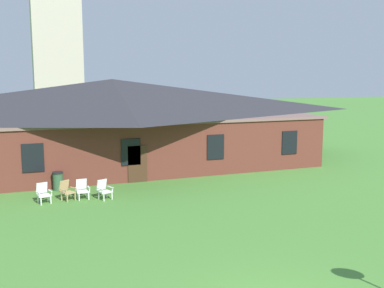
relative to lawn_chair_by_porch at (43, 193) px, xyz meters
The scene contains 7 objects.
brick_building 9.32m from the lawn_chair_by_porch, 57.38° to the left, with size 26.90×10.40×5.78m.
dome_tower 29.00m from the lawn_chair_by_porch, 83.75° to the left, with size 5.18×5.18×20.00m.
lawn_chair_by_porch is the anchor object (origin of this frame).
lawn_chair_near_door 1.09m from the lawn_chair_by_porch, ahead, with size 0.84×0.86×0.96m.
lawn_chair_left_end 1.83m from the lawn_chair_by_porch, ahead, with size 0.67×0.70×0.96m.
lawn_chair_middle 2.82m from the lawn_chair_by_porch, ahead, with size 0.79×0.83×0.96m.
trash_bin 2.43m from the lawn_chair_by_porch, 69.56° to the left, with size 0.56×0.56×0.98m.
Camera 1 is at (-5.63, -8.73, 5.91)m, focal length 42.15 mm.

